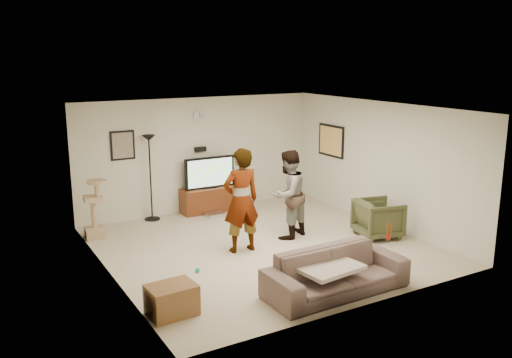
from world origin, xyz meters
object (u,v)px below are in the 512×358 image
floor_lamp (150,178)px  beer_bottle (389,232)px  person_right (288,194)px  armchair (378,218)px  person_left (241,200)px  tv_stand (210,199)px  sofa (336,272)px  side_table (172,300)px  cat_tree (94,209)px  tv (210,172)px

floor_lamp → beer_bottle: floor_lamp is taller
person_right → armchair: size_ratio=2.13×
person_left → beer_bottle: 2.59m
tv_stand → beer_bottle: bearing=-80.4°
tv_stand → sofa: size_ratio=0.60×
beer_bottle → side_table: size_ratio=0.40×
floor_lamp → side_table: size_ratio=2.85×
person_right → side_table: person_right is taller
sofa → person_left: bearing=99.3°
cat_tree → person_right: bearing=-29.4°
floor_lamp → sofa: bearing=-76.6°
armchair → tv_stand: bearing=45.8°
tv → side_table: (-2.52, -4.17, -0.67)m
floor_lamp → cat_tree: floor_lamp is taller
tv → tv_stand: bearing=0.0°
side_table → sofa: bearing=-13.1°
floor_lamp → armchair: 4.68m
tv_stand → person_left: bearing=-102.9°
tv → side_table: bearing=-121.2°
tv_stand → person_left: (-0.58, -2.52, 0.65)m
tv_stand → armchair: armchair is taller
cat_tree → beer_bottle: 5.44m
person_left → beer_bottle: bearing=124.9°
person_left → side_table: size_ratio=2.95×
cat_tree → sofa: 4.87m
floor_lamp → person_right: size_ratio=1.07×
person_left → person_right: person_left is taller
sofa → armchair: size_ratio=2.73×
person_right → armchair: bearing=129.4°
cat_tree → armchair: (4.70, -2.63, -0.20)m
sofa → beer_bottle: bearing=-0.7°
sofa → side_table: 2.40m
sofa → side_table: sofa is taller
floor_lamp → person_right: floor_lamp is taller
tv_stand → side_table: size_ratio=2.08×
tv → floor_lamp: size_ratio=0.64×
tv_stand → floor_lamp: floor_lamp is taller
tv → sofa: size_ratio=0.53×
beer_bottle → cat_tree: bearing=129.5°
sofa → floor_lamp: bearing=102.8°
tv → side_table: 4.92m
floor_lamp → beer_bottle: (2.13, -4.76, -0.14)m
person_right → beer_bottle: size_ratio=6.72×
tv_stand → person_right: size_ratio=0.78×
cat_tree → armchair: size_ratio=1.43×
tv → armchair: size_ratio=1.45×
tv_stand → cat_tree: (-2.65, -0.52, 0.29)m
tv_stand → cat_tree: 2.72m
person_left → beer_bottle: size_ratio=7.40×
sofa → armchair: (2.24, 1.56, 0.04)m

